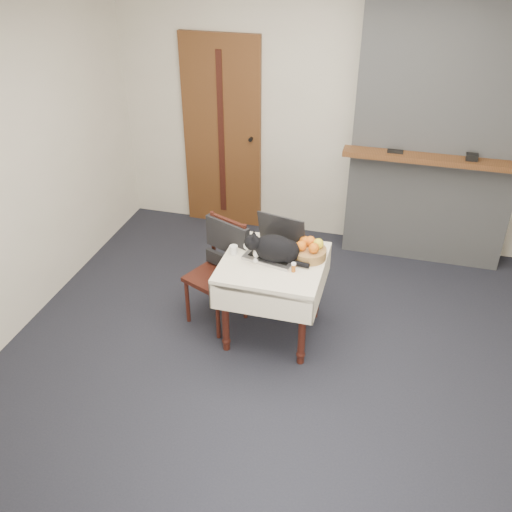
# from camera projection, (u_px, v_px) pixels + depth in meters

# --- Properties ---
(ground) EXTENTS (4.50, 4.50, 0.00)m
(ground) POSITION_uv_depth(u_px,v_px,m) (292.00, 355.00, 4.49)
(ground) COLOR black
(ground) RESTS_ON ground
(room_shell) EXTENTS (4.52, 4.01, 2.61)m
(room_shell) POSITION_uv_depth(u_px,v_px,m) (315.00, 118.00, 3.94)
(room_shell) COLOR beige
(room_shell) RESTS_ON ground
(door) EXTENTS (0.82, 0.10, 2.00)m
(door) POSITION_uv_depth(u_px,v_px,m) (222.00, 135.00, 5.84)
(door) COLOR brown
(door) RESTS_ON ground
(chimney) EXTENTS (1.62, 0.48, 2.60)m
(chimney) POSITION_uv_depth(u_px,v_px,m) (439.00, 129.00, 5.11)
(chimney) COLOR gray
(chimney) RESTS_ON ground
(side_table) EXTENTS (0.78, 0.78, 0.70)m
(side_table) POSITION_uv_depth(u_px,v_px,m) (273.00, 273.00, 4.42)
(side_table) COLOR #3A180F
(side_table) RESTS_ON ground
(laptop) EXTENTS (0.45, 0.41, 0.29)m
(laptop) POSITION_uv_depth(u_px,v_px,m) (276.00, 245.00, 4.41)
(laptop) COLOR #B7B7BC
(laptop) RESTS_ON side_table
(cat) EXTENTS (0.52, 0.27, 0.25)m
(cat) POSITION_uv_depth(u_px,v_px,m) (276.00, 249.00, 4.30)
(cat) COLOR black
(cat) RESTS_ON side_table
(cream_jar) EXTENTS (0.06, 0.06, 0.07)m
(cream_jar) POSITION_uv_depth(u_px,v_px,m) (234.00, 250.00, 4.42)
(cream_jar) COLOR white
(cream_jar) RESTS_ON side_table
(pill_bottle) EXTENTS (0.04, 0.04, 0.07)m
(pill_bottle) POSITION_uv_depth(u_px,v_px,m) (294.00, 267.00, 4.21)
(pill_bottle) COLOR #A45214
(pill_bottle) RESTS_ON side_table
(fruit_basket) EXTENTS (0.27, 0.27, 0.15)m
(fruit_basket) POSITION_uv_depth(u_px,v_px,m) (309.00, 250.00, 4.37)
(fruit_basket) COLOR #A48742
(fruit_basket) RESTS_ON side_table
(desk_clutter) EXTENTS (0.11, 0.12, 0.01)m
(desk_clutter) POSITION_uv_depth(u_px,v_px,m) (300.00, 259.00, 4.37)
(desk_clutter) COLOR black
(desk_clutter) RESTS_ON side_table
(chair) EXTENTS (0.53, 0.53, 0.90)m
(chair) POSITION_uv_depth(u_px,v_px,m) (222.00, 257.00, 4.63)
(chair) COLOR #3A180F
(chair) RESTS_ON ground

